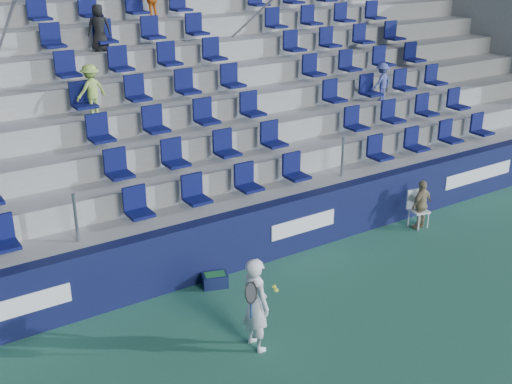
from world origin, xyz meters
TOP-DOWN VIEW (x-y plane):
  - ground at (0.00, 0.00)m, footprint 70.00×70.00m
  - sponsor_wall at (0.00, 3.15)m, footprint 24.00×0.32m
  - grandstand at (-0.00, 8.24)m, footprint 24.00×8.17m
  - tennis_player at (-1.16, 0.72)m, footprint 0.69×0.63m
  - line_judge_chair at (4.45, 2.64)m, footprint 0.45×0.46m
  - line_judge at (4.45, 2.50)m, footprint 0.71×0.39m
  - ball_bin at (-0.76, 2.75)m, footprint 0.54×0.44m

SIDE VIEW (x-z plane):
  - ground at x=0.00m, z-range 0.00..0.00m
  - ball_bin at x=-0.76m, z-range 0.01..0.28m
  - line_judge_chair at x=4.45m, z-range 0.06..0.93m
  - line_judge at x=4.45m, z-range 0.00..1.15m
  - sponsor_wall at x=0.00m, z-range 0.00..1.20m
  - tennis_player at x=-1.16m, z-range 0.00..1.59m
  - grandstand at x=0.00m, z-range -1.18..5.45m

